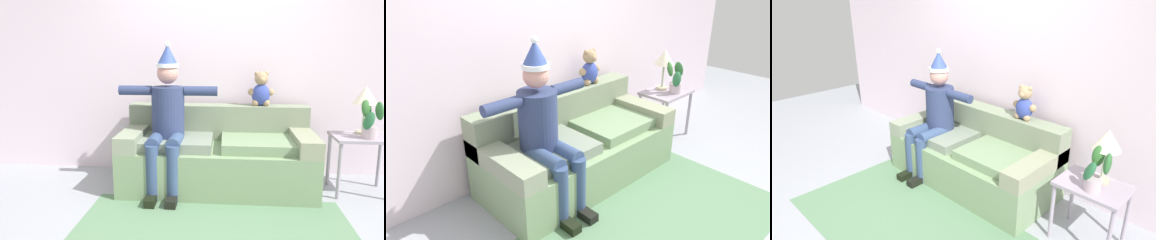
# 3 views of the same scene
# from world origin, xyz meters

# --- Properties ---
(ground_plane) EXTENTS (10.00, 10.00, 0.00)m
(ground_plane) POSITION_xyz_m (0.00, 0.00, 0.00)
(ground_plane) COLOR #999DA4
(back_wall) EXTENTS (7.00, 0.10, 2.70)m
(back_wall) POSITION_xyz_m (0.00, 1.55, 1.35)
(back_wall) COLOR silver
(back_wall) RESTS_ON ground_plane
(couch) EXTENTS (1.98, 0.91, 0.84)m
(couch) POSITION_xyz_m (0.00, 1.01, 0.34)
(couch) COLOR gray
(couch) RESTS_ON ground_plane
(person_seated) EXTENTS (1.02, 0.77, 1.53)m
(person_seated) POSITION_xyz_m (-0.51, 0.85, 0.78)
(person_seated) COLOR navy
(person_seated) RESTS_ON ground_plane
(teddy_bear) EXTENTS (0.29, 0.17, 0.38)m
(teddy_bear) POSITION_xyz_m (0.47, 1.30, 1.01)
(teddy_bear) COLOR #35469D
(teddy_bear) RESTS_ON couch
(side_table) EXTENTS (0.58, 0.44, 0.60)m
(side_table) POSITION_xyz_m (1.46, 0.95, 0.50)
(side_table) COLOR #9C91A0
(side_table) RESTS_ON ground_plane
(table_lamp) EXTENTS (0.24, 0.24, 0.50)m
(table_lamp) POSITION_xyz_m (1.49, 1.04, 0.98)
(table_lamp) COLOR #B5AC8D
(table_lamp) RESTS_ON side_table
(potted_plant) EXTENTS (0.24, 0.25, 0.38)m
(potted_plant) POSITION_xyz_m (1.50, 0.87, 0.77)
(potted_plant) COLOR #C0ABB2
(potted_plant) RESTS_ON side_table
(area_rug) EXTENTS (2.31, 1.39, 0.01)m
(area_rug) POSITION_xyz_m (0.00, -0.04, 0.00)
(area_rug) COLOR #5C835F
(area_rug) RESTS_ON ground_plane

